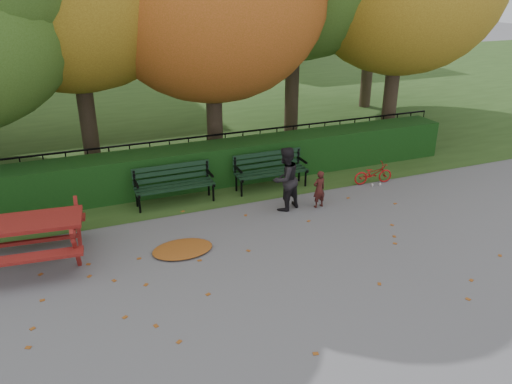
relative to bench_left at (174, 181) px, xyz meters
name	(u,v)px	position (x,y,z in m)	size (l,w,h in m)	color
ground	(296,271)	(1.30, -3.70, -0.52)	(90.00, 90.00, 0.00)	slate
grass_strip	(147,102)	(1.30, 10.30, -0.51)	(90.00, 90.00, 0.00)	#243E16
hedge	(217,164)	(1.30, 0.80, -0.02)	(13.00, 0.90, 1.00)	black
iron_fence	(208,153)	(1.30, 1.60, 0.02)	(14.00, 0.04, 1.02)	black
bench_left	(174,181)	(0.00, 0.00, 0.00)	(1.80, 0.57, 0.88)	black
bench_right	(270,168)	(2.40, 0.00, 0.00)	(1.80, 0.57, 0.88)	black
picnic_table	(23,231)	(-3.11, -1.68, 0.16)	(2.20, 1.84, 1.00)	maroon
leaf_pile	(183,249)	(-0.39, -2.26, -0.48)	(1.16, 0.80, 0.08)	brown
leaf_scatter	(288,262)	(1.30, -3.40, -0.51)	(9.00, 5.70, 0.01)	brown
child	(319,189)	(2.97, -1.47, -0.08)	(0.32, 0.21, 0.87)	#3C1613
adult	(285,179)	(2.22, -1.28, 0.21)	(0.70, 0.55, 1.45)	black
bicycle	(373,174)	(4.92, -0.74, -0.26)	(0.35, 1.01, 0.53)	#AE1012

